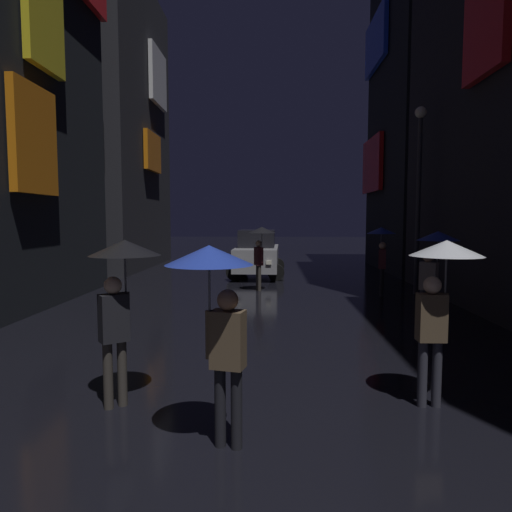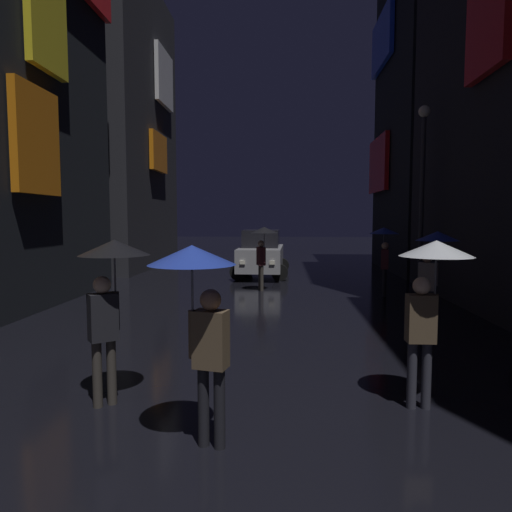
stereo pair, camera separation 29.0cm
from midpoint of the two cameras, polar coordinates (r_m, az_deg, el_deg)
name	(u,v)px [view 1 (the left image)]	position (r m, az deg, el deg)	size (l,w,h in m)	color
building_left_far	(109,127)	(23.96, -18.29, 15.04)	(4.25, 8.51, 13.56)	#232328
building_right_far	(428,103)	(23.10, 20.38, 17.50)	(4.25, 7.02, 15.23)	black
pedestrian_far_right_clear	(442,276)	(6.11, 20.92, -2.37)	(0.90, 0.90, 2.12)	#2D2D38
pedestrian_foreground_left_black	(121,276)	(6.05, -17.80, -2.36)	(0.90, 0.90, 2.12)	#38332D
pedestrian_midstreet_left_blue	(435,252)	(10.47, 20.69, 0.46)	(0.90, 0.90, 2.12)	#2D2D38
pedestrian_foreground_right_blue	(382,242)	(14.62, 14.87, 1.72)	(0.90, 0.90, 2.12)	black
pedestrian_midstreet_centre_black	(261,241)	(14.92, 0.05, 1.94)	(0.90, 0.90, 2.12)	#38332D
pedestrian_near_crossing_blue	(215,289)	(4.68, -6.88, -4.17)	(0.90, 0.90, 2.12)	black
car_distant	(257,254)	(18.86, -0.29, 0.26)	(2.33, 4.19, 1.92)	#99999E
streetlamp_right_far	(419,179)	(15.26, 19.18, 9.10)	(0.36, 0.36, 5.84)	#2D2D33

